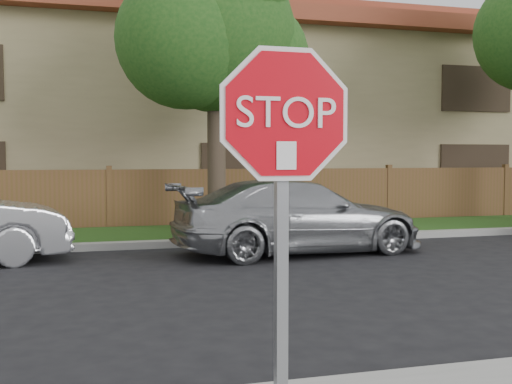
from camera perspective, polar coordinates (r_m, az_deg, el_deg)
name	(u,v)px	position (r m, az deg, el deg)	size (l,w,h in m)	color
far_curb	(114,246)	(12.85, -13.41, -5.01)	(70.00, 0.30, 0.15)	gray
grass_strip	(111,236)	(14.49, -13.60, -4.14)	(70.00, 3.00, 0.12)	#1E4714
fence	(109,200)	(16.01, -13.79, -0.77)	(70.00, 0.12, 1.60)	brown
apartment_building	(105,111)	(21.63, -14.22, 7.50)	(35.20, 9.20, 7.20)	#9C8C60
tree_mid	(218,33)	(14.72, -3.65, 14.91)	(4.80, 3.90, 7.35)	#382B21
stop_sign	(284,174)	(3.24, 2.67, 1.71)	(1.01, 0.13, 2.55)	gray
sedan_right	(298,217)	(11.99, 4.07, -2.34)	(2.06, 5.07, 1.47)	#989A9E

